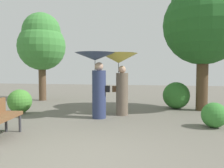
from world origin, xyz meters
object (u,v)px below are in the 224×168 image
at_px(tree_near_right, 204,18).
at_px(person_left, 97,73).
at_px(person_right, 120,69).
at_px(tree_mid_left, 42,42).

bearing_deg(tree_near_right, person_left, -149.08).
bearing_deg(person_left, person_right, -39.92).
distance_m(person_right, tree_near_right, 3.70).
distance_m(person_left, person_right, 0.89).
height_order(person_right, tree_near_right, tree_near_right).
height_order(person_left, person_right, person_right).
bearing_deg(tree_near_right, person_right, -153.33).
distance_m(person_left, tree_mid_left, 5.43).
xyz_separation_m(person_left, tree_mid_left, (-3.72, 3.68, 1.45)).
xyz_separation_m(person_left, person_right, (0.61, 0.64, 0.10)).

